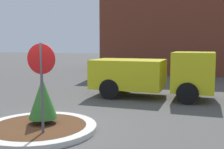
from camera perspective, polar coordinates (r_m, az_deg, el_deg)
The scene contains 6 objects.
ground_plane at distance 8.30m, azimuth -14.62°, elevation -10.95°, with size 120.00×120.00×0.00m, color #514F4C.
traffic_island at distance 8.28m, azimuth -14.63°, elevation -10.46°, with size 3.24×3.24×0.15m.
stop_sign at distance 7.29m, azimuth -14.14°, elevation 0.49°, with size 0.77×0.07×2.46m.
island_shrub at distance 8.29m, azimuth -13.89°, elevation -4.68°, with size 0.82×0.82×1.31m.
utility_truck at distance 12.74m, azimuth 8.35°, elevation 0.19°, with size 5.46×2.53×2.07m.
storefront_building at distance 24.53m, azimuth 16.47°, elevation 9.42°, with size 14.66×6.07×7.73m.
Camera 1 is at (3.97, -6.87, 2.44)m, focal length 45.00 mm.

